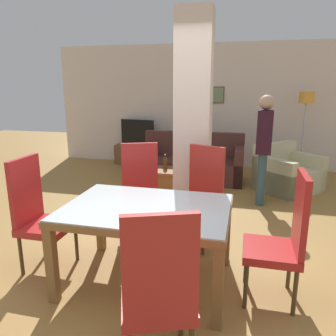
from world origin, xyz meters
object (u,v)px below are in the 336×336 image
at_px(dining_chair_near_right, 159,290).
at_px(coffee_table, 174,182).
at_px(floor_lamp, 306,106).
at_px(standing_person, 264,143).
at_px(dining_chair_far_left, 141,189).
at_px(dining_chair_head_right, 284,236).
at_px(dining_chair_far_right, 201,193).
at_px(bottle, 165,163).
at_px(sofa, 191,164).
at_px(dining_table, 147,222).
at_px(tv_stand, 138,154).
at_px(dining_chair_head_left, 38,212).
at_px(tv_screen, 137,133).
at_px(armchair, 287,174).

distance_m(dining_chair_near_right, coffee_table, 3.57).
relative_size(floor_lamp, standing_person, 1.01).
height_order(dining_chair_far_left, coffee_table, dining_chair_far_left).
relative_size(dining_chair_head_right, dining_chair_far_right, 1.00).
distance_m(dining_chair_far_right, bottle, 1.82).
distance_m(sofa, floor_lamp, 2.53).
xyz_separation_m(dining_chair_far_right, standing_person, (0.73, 1.49, 0.37)).
height_order(dining_chair_near_right, coffee_table, dining_chair_near_right).
height_order(dining_table, tv_stand, dining_table).
bearing_deg(bottle, tv_stand, 120.30).
xyz_separation_m(dining_chair_head_right, floor_lamp, (0.76, 4.35, 0.81)).
relative_size(dining_chair_head_left, tv_screen, 1.37).
xyz_separation_m(armchair, tv_stand, (-3.19, 1.28, -0.06)).
xyz_separation_m(dining_chair_head_left, dining_chair_head_right, (2.31, 0.00, 0.00)).
bearing_deg(dining_chair_far_right, tv_screen, -39.81).
bearing_deg(bottle, dining_chair_head_left, -104.34).
xyz_separation_m(dining_table, dining_chair_far_right, (0.37, 0.95, -0.01)).
relative_size(dining_table, dining_chair_far_left, 1.31).
relative_size(dining_table, standing_person, 0.89).
height_order(dining_table, dining_chair_head_left, dining_chair_head_left).
bearing_deg(floor_lamp, dining_chair_head_right, -99.94).
bearing_deg(dining_chair_far_right, coffee_table, -45.72).
bearing_deg(floor_lamp, dining_table, -114.09).
relative_size(dining_chair_head_right, standing_person, 0.68).
bearing_deg(dining_chair_head_left, standing_person, 137.60).
bearing_deg(dining_chair_near_right, standing_person, 56.71).
relative_size(armchair, coffee_table, 1.66).
height_order(dining_chair_head_left, coffee_table, dining_chair_head_left).
bearing_deg(tv_stand, coffee_table, -56.84).
height_order(sofa, coffee_table, sofa).
bearing_deg(tv_stand, dining_table, -70.34).
distance_m(sofa, tv_stand, 1.74).
relative_size(dining_chair_far_left, tv_screen, 1.37).
bearing_deg(armchair, tv_screen, -67.18).
relative_size(dining_chair_head_left, standing_person, 0.68).
height_order(coffee_table, floor_lamp, floor_lamp).
bearing_deg(dining_chair_far_left, bottle, -107.90).
relative_size(tv_screen, floor_lamp, 0.49).
relative_size(dining_chair_near_right, sofa, 0.57).
xyz_separation_m(dining_chair_head_left, floor_lamp, (3.07, 4.35, 0.81)).
bearing_deg(dining_chair_head_right, dining_chair_head_left, 90.00).
relative_size(sofa, armchair, 1.57).
height_order(dining_table, dining_chair_far_right, dining_chair_far_right).
bearing_deg(standing_person, dining_chair_far_right, 157.65).
bearing_deg(standing_person, dining_chair_head_left, 141.44).
bearing_deg(dining_chair_head_left, dining_chair_far_left, 141.17).
distance_m(dining_chair_head_right, dining_chair_far_left, 1.81).
xyz_separation_m(dining_chair_far_right, coffee_table, (-0.67, 1.58, -0.37)).
bearing_deg(dining_chair_near_right, sofa, 75.90).
distance_m(dining_chair_far_left, standing_person, 2.13).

